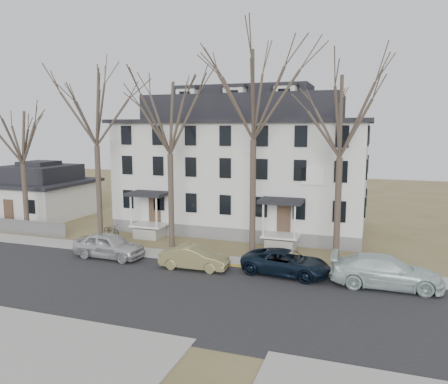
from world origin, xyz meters
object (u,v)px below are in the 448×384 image
at_px(tree_center, 254,88).
at_px(small_house, 41,194).
at_px(tree_far_left, 95,103).
at_px(tree_mid_right, 341,111).
at_px(car_white, 386,272).
at_px(bicycle_left, 111,230).
at_px(boarding_house, 244,166).
at_px(tree_bungalow, 21,134).
at_px(car_navy, 286,263).
at_px(car_tan, 194,258).
at_px(car_silver, 109,246).
at_px(tree_mid_left, 170,113).

bearing_deg(tree_center, small_house, 164.92).
xyz_separation_m(tree_far_left, tree_mid_right, (17.50, 0.00, -0.74)).
bearing_deg(car_white, bicycle_left, 73.94).
height_order(boarding_house, tree_bungalow, boarding_house).
bearing_deg(tree_center, bicycle_left, 172.67).
relative_size(boarding_house, tree_bungalow, 1.93).
relative_size(boarding_house, car_navy, 4.03).
xyz_separation_m(tree_bungalow, car_tan, (16.40, -3.93, -7.42)).
relative_size(car_navy, car_white, 0.88).
bearing_deg(tree_far_left, car_tan, -22.66).
bearing_deg(bicycle_left, car_navy, -89.81).
bearing_deg(bicycle_left, tree_mid_right, -77.37).
distance_m(tree_center, car_tan, 11.41).
bearing_deg(car_silver, tree_bungalow, 72.24).
xyz_separation_m(tree_center, car_silver, (-8.83, -3.63, -10.26)).
bearing_deg(tree_center, boarding_house, 110.20).
height_order(tree_mid_right, tree_bungalow, tree_mid_right).
distance_m(tree_center, tree_bungalow, 19.23).
bearing_deg(car_tan, car_navy, -84.68).
distance_m(tree_center, car_white, 13.67).
bearing_deg(car_navy, car_tan, 104.67).
bearing_deg(car_white, small_house, 70.54).
distance_m(small_house, tree_mid_right, 30.08).
bearing_deg(tree_mid_right, car_tan, -154.12).
bearing_deg(car_navy, car_silver, 99.03).
distance_m(tree_mid_right, car_navy, 9.78).
bearing_deg(car_silver, boarding_house, -24.46).
bearing_deg(boarding_house, car_tan, -88.08).
bearing_deg(car_silver, car_navy, -85.86).
relative_size(tree_far_left, tree_mid_left, 1.08).
relative_size(tree_bungalow, car_white, 1.84).
relative_size(tree_mid_left, tree_bungalow, 1.18).
distance_m(tree_far_left, car_navy, 18.02).
bearing_deg(tree_bungalow, car_tan, -13.46).
relative_size(small_house, car_tan, 2.06).
height_order(small_house, car_white, small_house).
xyz_separation_m(car_tan, car_navy, (5.50, 0.76, 0.02)).
relative_size(tree_mid_right, car_tan, 3.02).
height_order(small_house, car_tan, small_house).
distance_m(boarding_house, car_silver, 13.91).
height_order(tree_center, tree_mid_right, tree_center).
bearing_deg(tree_center, car_navy, -47.44).
relative_size(boarding_house, car_silver, 4.28).
height_order(car_tan, car_white, car_white).
bearing_deg(tree_far_left, car_navy, -11.98).
distance_m(boarding_house, bicycle_left, 12.24).
distance_m(tree_mid_right, bicycle_left, 19.85).
height_order(tree_center, car_navy, tree_center).
bearing_deg(boarding_house, car_white, -45.34).
distance_m(car_tan, car_white, 11.01).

